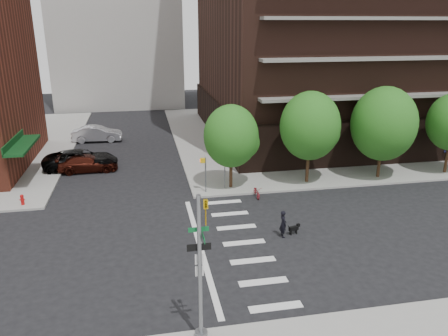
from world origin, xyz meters
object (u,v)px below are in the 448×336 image
Objects in this scene: traffic_signal at (201,281)px; parked_car_silver at (97,134)px; parked_car_maroon at (88,163)px; dog_walker at (283,224)px; scooter at (257,192)px; parked_car_black at (81,160)px; fire_hydrant at (22,199)px.

parked_car_silver is (-6.46, 32.05, -1.87)m from traffic_signal.
dog_walker reaches higher than parked_car_maroon.
scooter is 0.95× the size of dog_walker.
scooter is at bearing -125.44° from parked_car_maroon.
traffic_signal reaches higher than parked_car_black.
parked_car_black reaches higher than parked_car_silver.
parked_car_black is 15.68m from scooter.
dog_walker is (15.88, -7.48, 0.26)m from fire_hydrant.
parked_car_silver reaches higher than parked_car_maroon.
parked_car_silver is (3.57, 16.76, 0.28)m from fire_hydrant.
parked_car_silver is (0.59, 9.28, -0.01)m from parked_car_black.
parked_car_black is at bearing 146.98° from scooter.
scooter is at bearing -123.03° from parked_car_black.
parked_car_maroon is 18.90m from dog_walker.
parked_car_maroon is at bearing -177.70° from parked_car_silver.
parked_car_silver is 3.27× the size of scooter.
traffic_signal is 23.91m from parked_car_black.
traffic_signal is 23.17m from parked_car_maroon.
dog_walker is (12.31, -14.35, 0.10)m from parked_car_maroon.
dog_walker is at bearing 53.18° from traffic_signal.
scooter is (15.97, -1.30, -0.15)m from fire_hydrant.
parked_car_black is at bearing 178.63° from parked_car_silver.
dog_walker is at bearing -25.21° from fire_hydrant.
fire_hydrant is 0.48× the size of scooter.
parked_car_black is at bearing 107.20° from traffic_signal.
parked_car_black is 3.94× the size of scooter.
traffic_signal is 18.42m from fire_hydrant.
parked_car_silver is at bearing 77.96° from fire_hydrant.
traffic_signal is 3.90× the size of scooter.
dog_walker is at bearing -138.19° from parked_car_black.
parked_car_black reaches higher than parked_car_maroon.
parked_car_black is (2.98, 7.48, 0.29)m from fire_hydrant.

